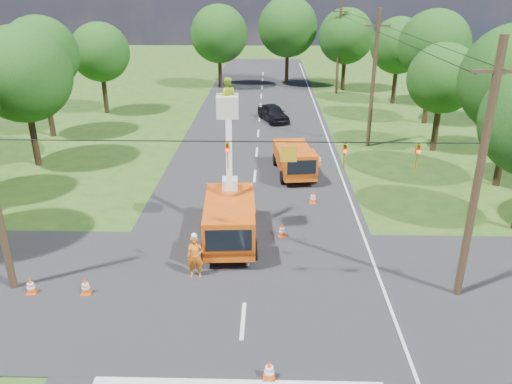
{
  "coord_description": "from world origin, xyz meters",
  "views": [
    {
      "loc": [
        0.88,
        -15.09,
        11.48
      ],
      "look_at": [
        0.31,
        6.2,
        2.6
      ],
      "focal_mm": 35.0,
      "sensor_mm": 36.0,
      "label": 1
    }
  ],
  "objects_px": {
    "traffic_cone_1": "(269,370)",
    "pole_right_mid": "(373,79)",
    "bucket_truck": "(230,210)",
    "traffic_cone_5": "(31,286)",
    "traffic_cone_7": "(319,159)",
    "tree_right_e": "(399,46)",
    "second_truck": "(294,159)",
    "traffic_cone_3": "(313,197)",
    "tree_far_c": "(346,36)",
    "tree_left_d": "(23,75)",
    "tree_far_a": "(219,34)",
    "pole_right_far": "(339,47)",
    "tree_right_d": "(434,46)",
    "traffic_cone_4": "(85,286)",
    "tree_left_e": "(40,54)",
    "tree_left_f": "(100,52)",
    "tree_right_c": "(443,78)",
    "distant_car": "(273,113)",
    "pole_right_near": "(479,175)",
    "traffic_cone_2": "(282,230)",
    "tree_far_b": "(288,27)",
    "ground_worker": "(195,257)"
  },
  "relations": [
    {
      "from": "second_truck",
      "to": "tree_left_e",
      "type": "distance_m",
      "value": 21.85
    },
    {
      "from": "tree_left_f",
      "to": "tree_far_a",
      "type": "bearing_deg",
      "value": 52.99
    },
    {
      "from": "tree_left_d",
      "to": "tree_far_a",
      "type": "bearing_deg",
      "value": 70.35
    },
    {
      "from": "traffic_cone_3",
      "to": "tree_far_c",
      "type": "height_order",
      "value": "tree_far_c"
    },
    {
      "from": "bucket_truck",
      "to": "pole_right_mid",
      "type": "xyz_separation_m",
      "value": [
        9.43,
        15.76,
        3.48
      ]
    },
    {
      "from": "tree_right_e",
      "to": "traffic_cone_2",
      "type": "bearing_deg",
      "value": -111.98
    },
    {
      "from": "traffic_cone_5",
      "to": "pole_right_mid",
      "type": "height_order",
      "value": "pole_right_mid"
    },
    {
      "from": "traffic_cone_2",
      "to": "tree_left_d",
      "type": "distance_m",
      "value": 20.34
    },
    {
      "from": "second_truck",
      "to": "tree_right_e",
      "type": "relative_size",
      "value": 0.66
    },
    {
      "from": "tree_right_d",
      "to": "second_truck",
      "type": "bearing_deg",
      "value": -132.04
    },
    {
      "from": "traffic_cone_7",
      "to": "tree_right_e",
      "type": "distance_m",
      "value": 22.3
    },
    {
      "from": "traffic_cone_3",
      "to": "pole_right_mid",
      "type": "relative_size",
      "value": 0.07
    },
    {
      "from": "tree_far_c",
      "to": "pole_right_mid",
      "type": "bearing_deg",
      "value": -92.6
    },
    {
      "from": "pole_right_mid",
      "to": "tree_far_c",
      "type": "distance_m",
      "value": 22.04
    },
    {
      "from": "tree_right_c",
      "to": "traffic_cone_3",
      "type": "bearing_deg",
      "value": -134.02
    },
    {
      "from": "tree_right_e",
      "to": "tree_far_c",
      "type": "bearing_deg",
      "value": 121.56
    },
    {
      "from": "traffic_cone_2",
      "to": "tree_far_b",
      "type": "relative_size",
      "value": 0.07
    },
    {
      "from": "traffic_cone_5",
      "to": "pole_right_mid",
      "type": "bearing_deg",
      "value": 50.09
    },
    {
      "from": "pole_right_mid",
      "to": "traffic_cone_1",
      "type": "bearing_deg",
      "value": -106.85
    },
    {
      "from": "tree_right_e",
      "to": "traffic_cone_4",
      "type": "bearing_deg",
      "value": -119.69
    },
    {
      "from": "traffic_cone_3",
      "to": "ground_worker",
      "type": "bearing_deg",
      "value": -125.35
    },
    {
      "from": "traffic_cone_2",
      "to": "bucket_truck",
      "type": "bearing_deg",
      "value": -168.67
    },
    {
      "from": "bucket_truck",
      "to": "tree_left_e",
      "type": "distance_m",
      "value": 24.31
    },
    {
      "from": "tree_left_d",
      "to": "tree_far_c",
      "type": "distance_m",
      "value": 36.46
    },
    {
      "from": "traffic_cone_3",
      "to": "pole_right_far",
      "type": "distance_m",
      "value": 31.89
    },
    {
      "from": "traffic_cone_1",
      "to": "traffic_cone_2",
      "type": "xyz_separation_m",
      "value": [
        0.62,
        9.61,
        0.0
      ]
    },
    {
      "from": "traffic_cone_7",
      "to": "traffic_cone_2",
      "type": "bearing_deg",
      "value": -104.35
    },
    {
      "from": "traffic_cone_5",
      "to": "pole_right_near",
      "type": "xyz_separation_m",
      "value": [
        17.08,
        0.42,
        4.75
      ]
    },
    {
      "from": "traffic_cone_2",
      "to": "tree_right_e",
      "type": "bearing_deg",
      "value": 68.02
    },
    {
      "from": "distant_car",
      "to": "pole_right_mid",
      "type": "relative_size",
      "value": 0.44
    },
    {
      "from": "second_truck",
      "to": "traffic_cone_3",
      "type": "bearing_deg",
      "value": -86.3
    },
    {
      "from": "pole_right_far",
      "to": "tree_right_d",
      "type": "height_order",
      "value": "pole_right_far"
    },
    {
      "from": "tree_far_b",
      "to": "traffic_cone_1",
      "type": "bearing_deg",
      "value": -92.33
    },
    {
      "from": "traffic_cone_1",
      "to": "pole_right_mid",
      "type": "height_order",
      "value": "pole_right_mid"
    },
    {
      "from": "bucket_truck",
      "to": "traffic_cone_1",
      "type": "distance_m",
      "value": 9.39
    },
    {
      "from": "ground_worker",
      "to": "traffic_cone_7",
      "type": "xyz_separation_m",
      "value": [
        6.5,
        14.52,
        -0.6
      ]
    },
    {
      "from": "bucket_truck",
      "to": "traffic_cone_1",
      "type": "relative_size",
      "value": 10.94
    },
    {
      "from": "traffic_cone_2",
      "to": "tree_right_c",
      "type": "height_order",
      "value": "tree_right_c"
    },
    {
      "from": "traffic_cone_7",
      "to": "tree_right_c",
      "type": "relative_size",
      "value": 0.09
    },
    {
      "from": "distant_car",
      "to": "pole_right_near",
      "type": "bearing_deg",
      "value": -96.51
    },
    {
      "from": "ground_worker",
      "to": "tree_far_a",
      "type": "relative_size",
      "value": 0.2
    },
    {
      "from": "traffic_cone_2",
      "to": "tree_left_f",
      "type": "xyz_separation_m",
      "value": [
        -16.39,
        25.26,
        5.33
      ]
    },
    {
      "from": "pole_right_mid",
      "to": "second_truck",
      "type": "bearing_deg",
      "value": -132.09
    },
    {
      "from": "tree_right_d",
      "to": "tree_far_b",
      "type": "height_order",
      "value": "tree_far_b"
    },
    {
      "from": "tree_left_f",
      "to": "pole_right_far",
      "type": "bearing_deg",
      "value": 23.23
    },
    {
      "from": "traffic_cone_4",
      "to": "tree_far_a",
      "type": "relative_size",
      "value": 0.07
    },
    {
      "from": "traffic_cone_3",
      "to": "tree_right_d",
      "type": "height_order",
      "value": "tree_right_d"
    },
    {
      "from": "traffic_cone_7",
      "to": "pole_right_mid",
      "type": "bearing_deg",
      "value": 47.01
    },
    {
      "from": "traffic_cone_4",
      "to": "tree_left_d",
      "type": "xyz_separation_m",
      "value": [
        -8.62,
        15.38,
        5.77
      ]
    },
    {
      "from": "tree_right_c",
      "to": "tree_far_c",
      "type": "distance_m",
      "value": 23.31
    }
  ]
}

